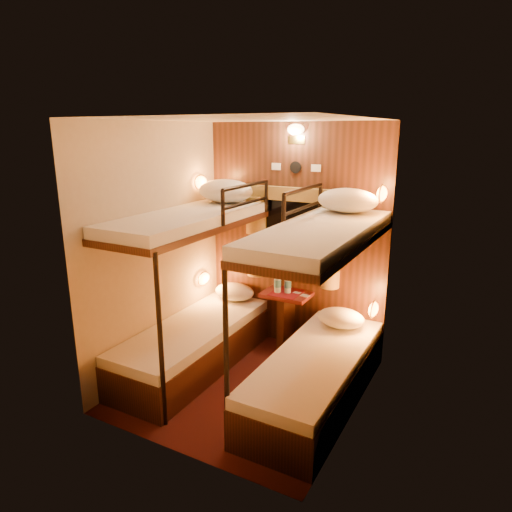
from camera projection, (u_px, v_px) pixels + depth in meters
The scene contains 22 objects.
floor at pixel (247, 385), 4.28m from camera, with size 2.10×2.10×0.00m, color #3B1610.
ceiling at pixel (246, 119), 3.65m from camera, with size 2.10×2.10×0.00m, color silver.
wall_back at pixel (295, 238), 4.86m from camera, with size 2.40×2.40×0.00m, color #C6B293.
wall_front at pixel (170, 301), 3.08m from camera, with size 2.40×2.40×0.00m, color #C6B293.
wall_left at pixel (157, 249), 4.42m from camera, with size 2.40×2.40×0.00m, color #C6B293.
wall_right at pixel (360, 280), 3.51m from camera, with size 2.40×2.40×0.00m, color #C6B293.
back_panel at pixel (295, 239), 4.84m from camera, with size 2.00×0.03×2.40m, color #321B0E.
bunk_left at pixel (193, 315), 4.49m from camera, with size 0.72×1.90×1.82m.
bunk_right at pixel (317, 343), 3.90m from camera, with size 0.72×1.90×1.82m.
window at pixel (294, 241), 4.82m from camera, with size 1.00×0.12×0.79m.
curtains at pixel (292, 234), 4.77m from camera, with size 1.10×0.22×1.00m.
back_fixtures at pixel (296, 137), 4.54m from camera, with size 0.54×0.09×0.48m.
reading_lamps at pixel (281, 242), 4.55m from camera, with size 2.00×0.20×1.25m.
table at pixel (286, 313), 4.90m from camera, with size 0.50×0.34×0.66m.
bottle_left at pixel (278, 282), 4.82m from camera, with size 0.08×0.08×0.27m.
bottle_right at pixel (288, 283), 4.80m from camera, with size 0.07×0.07×0.26m.
sachet_a at pixel (305, 296), 4.74m from camera, with size 0.09×0.07×0.01m, color silver.
sachet_b at pixel (297, 293), 4.82m from camera, with size 0.08×0.06×0.01m, color silver.
pillow_lower_left at pixel (235, 292), 5.16m from camera, with size 0.47×0.33×0.18m, color silver.
pillow_lower_right at pixel (341, 318), 4.44m from camera, with size 0.46×0.33×0.18m, color silver.
pillow_upper_left at pixel (225, 191), 4.73m from camera, with size 0.60×0.43×0.24m, color silver.
pillow_upper_right at pixel (348, 200), 4.15m from camera, with size 0.56×0.40×0.22m, color silver.
Camera 1 is at (1.88, -3.31, 2.31)m, focal length 32.00 mm.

